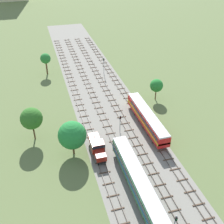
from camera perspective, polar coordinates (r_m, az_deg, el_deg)
ground_plane at (r=73.79m, az=-0.57°, el=0.09°), size 480.00×480.00×0.00m
ballast_bed at (r=73.79m, az=-0.57°, el=0.09°), size 17.92×176.00×0.01m
track_far_left at (r=73.31m, az=-6.02°, el=-0.23°), size 2.40×126.00×0.29m
track_left at (r=74.06m, az=-2.50°, el=0.31°), size 2.40×126.00×0.29m
track_centre_left at (r=75.08m, az=0.93°, el=0.84°), size 2.40×126.00×0.29m
track_centre at (r=76.37m, az=4.27°, el=1.34°), size 2.40×126.00×0.29m
passenger_coach_left_nearest at (r=51.51m, az=5.23°, el=-13.69°), size 2.96×22.00×3.80m
shunter_loco_far_left_near at (r=59.13m, az=-3.08°, el=-7.07°), size 2.74×8.46×3.10m
diesel_railcar_centre_mid at (r=67.24m, az=7.23°, el=-1.16°), size 2.96×20.50×3.80m
signal_post_nearest at (r=64.46m, az=1.70°, el=-2.01°), size 0.28×0.47×4.81m
signal_post_near at (r=46.23m, az=12.90°, el=-21.43°), size 0.28×0.47×4.54m
signal_post_mid at (r=93.32m, az=-1.72°, el=9.91°), size 0.28×0.47×5.73m
lineside_tree_1 at (r=78.29m, az=9.17°, el=5.42°), size 3.67×3.67×6.27m
lineside_tree_2 at (r=95.00m, az=-13.58°, el=10.65°), size 3.39×3.39×7.28m
lineside_tree_3 at (r=63.46m, az=-16.31°, el=-1.31°), size 4.94×4.94×8.15m
lineside_tree_4 at (r=57.79m, az=-8.23°, el=-4.76°), size 5.96×5.96×7.95m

